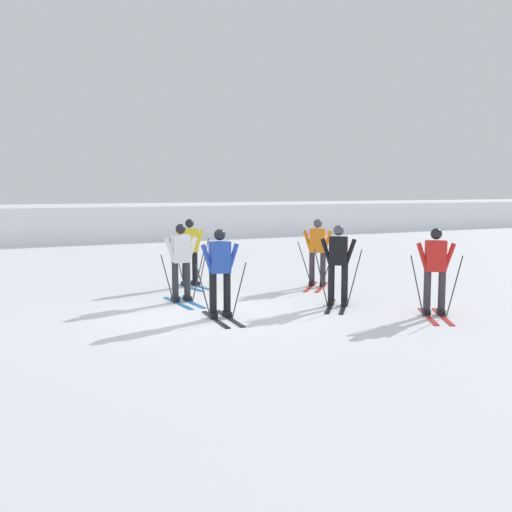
% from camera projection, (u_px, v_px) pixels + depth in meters
% --- Properties ---
extents(ground_plane, '(120.00, 120.00, 0.00)m').
position_uv_depth(ground_plane, '(214.00, 316.00, 11.84)').
color(ground_plane, white).
extents(far_snow_ridge, '(80.00, 7.50, 1.65)m').
position_uv_depth(far_snow_ridge, '(46.00, 222.00, 30.07)').
color(far_snow_ridge, white).
rests_on(far_snow_ridge, ground).
extents(skier_white, '(1.00, 1.60, 1.71)m').
position_uv_depth(skier_white, '(181.00, 258.00, 13.24)').
color(skier_white, '#237AC6').
rests_on(skier_white, ground).
extents(skier_orange, '(1.35, 1.43, 1.71)m').
position_uv_depth(skier_orange, '(318.00, 249.00, 15.36)').
color(skier_orange, red).
rests_on(skier_orange, ground).
extents(skier_yellow, '(1.00, 1.63, 1.71)m').
position_uv_depth(skier_yellow, '(190.00, 250.00, 15.39)').
color(skier_yellow, '#237AC6').
rests_on(skier_yellow, ground).
extents(skier_red, '(1.16, 1.55, 1.71)m').
position_uv_depth(skier_red, '(435.00, 269.00, 11.78)').
color(skier_red, red).
rests_on(skier_red, ground).
extents(skier_blue, '(1.00, 1.63, 1.71)m').
position_uv_depth(skier_blue, '(220.00, 271.00, 11.56)').
color(skier_blue, black).
rests_on(skier_blue, ground).
extents(skier_black, '(1.30, 1.47, 1.71)m').
position_uv_depth(skier_black, '(338.00, 263.00, 12.78)').
color(skier_black, black).
rests_on(skier_black, ground).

